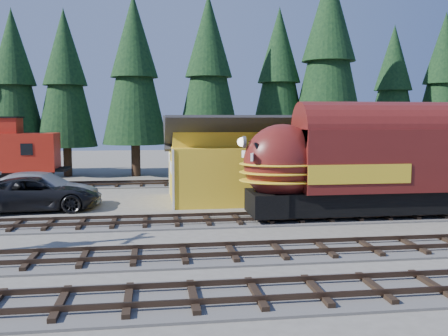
{
  "coord_description": "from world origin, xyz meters",
  "views": [
    {
      "loc": [
        -7.04,
        -20.04,
        5.13
      ],
      "look_at": [
        -3.65,
        4.0,
        2.68
      ],
      "focal_mm": 40.0,
      "sensor_mm": 36.0,
      "label": 1
    }
  ],
  "objects": [
    {
      "name": "pickup_truck_a",
      "position": [
        -13.51,
        8.45,
        0.94
      ],
      "size": [
        6.99,
        3.7,
        1.87
      ],
      "primitive_type": "imported",
      "rotation": [
        0.0,
        0.0,
        1.66
      ],
      "color": "black",
      "rests_on": "ground"
    },
    {
      "name": "depot",
      "position": [
        -0.0,
        10.5,
        2.96
      ],
      "size": [
        12.8,
        7.0,
        5.3
      ],
      "color": "gold",
      "rests_on": "ground"
    },
    {
      "name": "track_spur",
      "position": [
        -10.0,
        18.0,
        0.06
      ],
      "size": [
        32.0,
        3.2,
        0.33
      ],
      "color": "#4C4947",
      "rests_on": "ground"
    },
    {
      "name": "ground",
      "position": [
        0.0,
        0.0,
        0.0
      ],
      "size": [
        120.0,
        120.0,
        0.0
      ],
      "primitive_type": "plane",
      "color": "#6B665B",
      "rests_on": "ground"
    },
    {
      "name": "pickup_truck_b",
      "position": [
        -13.52,
        9.94,
        0.99
      ],
      "size": [
        7.18,
        3.9,
        1.98
      ],
      "primitive_type": "imported",
      "rotation": [
        0.0,
        0.0,
        1.4
      ],
      "color": "#A1A2A8",
      "rests_on": "ground"
    },
    {
      "name": "conifer_backdrop",
      "position": [
        7.42,
        23.88,
        10.11
      ],
      "size": [
        79.93,
        22.05,
        17.34
      ],
      "color": "black",
      "rests_on": "ground"
    },
    {
      "name": "locomotive",
      "position": [
        5.11,
        4.0,
        2.62
      ],
      "size": [
        16.54,
        3.29,
        4.5
      ],
      "color": "black",
      "rests_on": "ground"
    }
  ]
}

